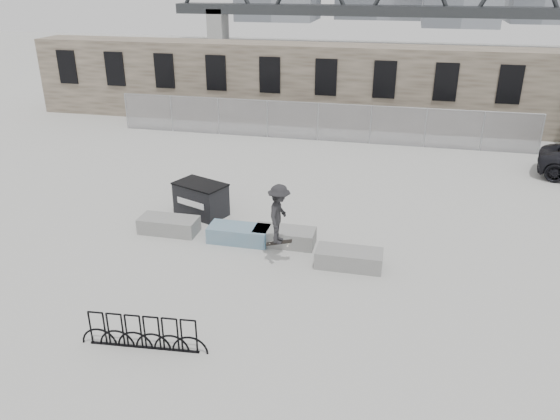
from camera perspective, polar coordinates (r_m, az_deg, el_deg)
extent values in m
plane|color=#A4A5A0|center=(17.97, -2.53, -3.68)|extent=(120.00, 120.00, 0.00)
cube|color=brown|center=(32.48, 5.13, 12.89)|extent=(36.00, 2.50, 4.50)
cube|color=black|center=(36.93, -21.34, 13.75)|extent=(1.20, 0.12, 2.00)
cube|color=black|center=(35.27, -16.87, 13.93)|extent=(1.20, 0.12, 2.00)
cube|color=black|center=(33.83, -11.98, 14.04)|extent=(1.20, 0.12, 2.00)
cube|color=black|center=(32.64, -6.70, 14.04)|extent=(1.20, 0.12, 2.00)
cube|color=black|center=(31.73, -1.07, 13.92)|extent=(1.20, 0.12, 2.00)
cube|color=black|center=(31.13, 4.83, 13.65)|extent=(1.20, 0.12, 2.00)
cube|color=black|center=(30.85, 10.88, 13.24)|extent=(1.20, 0.12, 2.00)
cube|color=black|center=(30.90, 16.94, 12.67)|extent=(1.20, 0.12, 2.00)
cube|color=black|center=(31.27, 22.90, 11.98)|extent=(1.20, 0.12, 2.00)
cylinder|color=gray|center=(32.63, -15.76, 9.92)|extent=(0.06, 0.06, 2.00)
cylinder|color=gray|center=(31.43, -11.26, 9.85)|extent=(0.06, 0.06, 2.00)
cylinder|color=gray|center=(30.44, -6.45, 9.70)|extent=(0.06, 0.06, 2.00)
cylinder|color=gray|center=(29.66, -1.35, 9.48)|extent=(0.06, 0.06, 2.00)
cylinder|color=gray|center=(29.13, 3.97, 9.17)|extent=(0.06, 0.06, 2.00)
cylinder|color=gray|center=(28.85, 9.44, 8.76)|extent=(0.06, 0.06, 2.00)
cylinder|color=gray|center=(28.83, 14.94, 8.28)|extent=(0.06, 0.06, 2.00)
cylinder|color=gray|center=(29.07, 20.39, 7.72)|extent=(0.06, 0.06, 2.00)
cylinder|color=gray|center=(29.57, 25.69, 7.11)|extent=(0.06, 0.06, 2.00)
cube|color=#99999E|center=(29.13, 3.97, 9.17)|extent=(22.00, 0.02, 2.00)
cylinder|color=gray|center=(28.90, 4.03, 11.09)|extent=(22.00, 0.04, 0.04)
cube|color=gray|center=(19.11, -11.53, -1.54)|extent=(2.00, 0.90, 0.53)
cube|color=#2D471E|center=(19.02, -11.58, -0.98)|extent=(1.76, 0.66, 0.10)
cube|color=#2F688F|center=(18.15, -4.31, -2.50)|extent=(2.00, 0.90, 0.53)
cube|color=#2D471E|center=(18.06, -4.33, -1.91)|extent=(1.76, 0.66, 0.10)
cube|color=gray|center=(17.91, 0.46, -2.80)|extent=(2.00, 0.90, 0.53)
cube|color=#2D471E|center=(17.82, 0.46, -2.21)|extent=(1.76, 0.66, 0.10)
cube|color=gray|center=(16.73, 7.22, -5.04)|extent=(2.00, 0.90, 0.53)
cube|color=#2D471E|center=(16.63, 7.25, -4.41)|extent=(1.76, 0.66, 0.10)
cube|color=black|center=(20.17, -8.25, 1.08)|extent=(2.09, 1.69, 1.18)
cube|color=black|center=(19.95, -8.35, 2.69)|extent=(2.15, 1.74, 0.05)
cube|color=white|center=(19.78, -9.35, 0.69)|extent=(1.19, 0.49, 0.23)
cube|color=black|center=(13.80, -13.96, -13.74)|extent=(2.70, 0.29, 0.04)
torus|color=black|center=(13.98, -18.52, -11.64)|extent=(0.89, 0.12, 0.89)
torus|color=black|center=(13.80, -16.80, -11.90)|extent=(0.89, 0.12, 0.89)
torus|color=black|center=(13.63, -15.04, -12.16)|extent=(0.89, 0.12, 0.89)
torus|color=black|center=(13.47, -13.23, -12.41)|extent=(0.89, 0.12, 0.89)
torus|color=black|center=(13.33, -11.38, -12.66)|extent=(0.89, 0.12, 0.89)
torus|color=black|center=(13.20, -9.48, -12.90)|extent=(0.89, 0.12, 0.89)
cube|color=#2D3033|center=(70.74, 18.50, 19.04)|extent=(70.00, 3.00, 1.20)
cube|color=gray|center=(74.73, -6.51, 18.67)|extent=(2.00, 3.00, 4.00)
imported|color=black|center=(16.25, -0.10, -0.42)|extent=(0.69, 1.20, 1.85)
cube|color=black|center=(16.66, -0.10, -3.42)|extent=(0.81, 0.31, 0.17)
cylinder|color=beige|center=(16.68, -1.09, -3.58)|extent=(0.06, 0.03, 0.06)
cylinder|color=beige|center=(16.81, -0.97, -3.37)|extent=(0.06, 0.03, 0.06)
cylinder|color=beige|center=(16.57, 0.80, -3.78)|extent=(0.06, 0.03, 0.06)
cylinder|color=beige|center=(16.69, 0.90, -3.56)|extent=(0.06, 0.03, 0.06)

